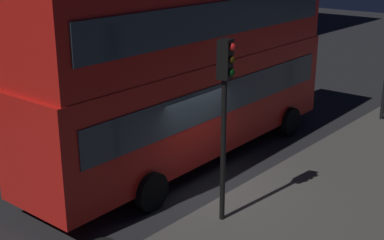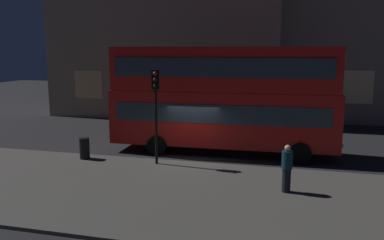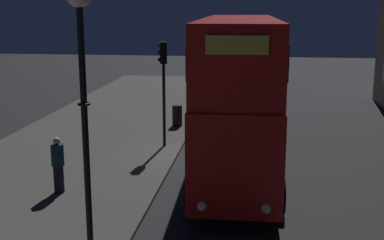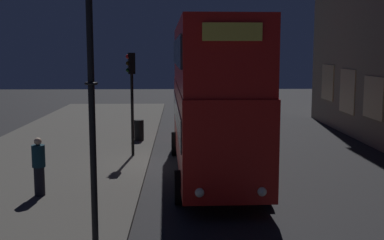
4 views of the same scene
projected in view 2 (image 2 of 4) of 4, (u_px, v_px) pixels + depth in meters
The scene contains 7 objects.
ground_plane at pixel (192, 158), 19.06m from camera, with size 80.00×80.00×0.00m, color #232326.
sidewalk_slab at pixel (160, 192), 14.43m from camera, with size 44.00×7.80×0.12m, color #4C4944.
building_with_clock at pixel (173, 24), 32.36m from camera, with size 17.52×9.92×14.35m.
double_decker_bus at pixel (223, 95), 19.58m from camera, with size 11.31×2.99×5.30m.
traffic_light_near_kerb at pixel (156, 97), 17.21m from camera, with size 0.37×0.39×4.20m.
pedestrian at pixel (287, 168), 14.09m from camera, with size 0.39×0.39×1.74m.
litter_bin at pixel (85, 148), 18.50m from camera, with size 0.47×0.47×1.00m, color black.
Camera 2 is at (4.52, -17.87, 5.19)m, focal length 37.01 mm.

